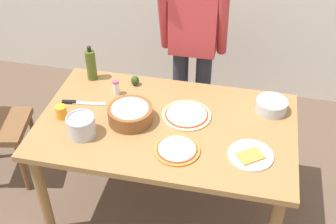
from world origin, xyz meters
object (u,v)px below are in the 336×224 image
steel_pot (81,126)px  avocado (135,81)px  olive_oil_bottle (91,65)px  chef_knife (78,103)px  dining_table (166,134)px  cup_orange (61,112)px  mixing_bowl_steel (271,106)px  salt_shaker (116,87)px  pizza_cooked_on_tray (177,149)px  person_cook (193,40)px  plate_with_slice (251,155)px  pizza_raw_on_board (187,115)px  popcorn_bowl (130,113)px

steel_pot → avocado: 0.60m
olive_oil_bottle → chef_knife: (0.01, -0.30, -0.11)m
dining_table → cup_orange: size_ratio=18.82×
mixing_bowl_steel → olive_oil_bottle: (-1.25, 0.11, 0.07)m
cup_orange → salt_shaker: 0.41m
pizza_cooked_on_tray → chef_knife: (-0.72, 0.30, -0.00)m
person_cook → avocado: (-0.34, -0.39, -0.14)m
plate_with_slice → cup_orange: 1.19m
salt_shaker → mixing_bowl_steel: bearing=1.9°
plate_with_slice → olive_oil_bottle: (-1.15, 0.56, 0.11)m
plate_with_slice → chef_knife: (-1.14, 0.26, -0.00)m
cup_orange → pizza_raw_on_board: bearing=13.1°
popcorn_bowl → chef_knife: (-0.39, 0.10, -0.05)m
pizza_raw_on_board → avocado: 0.49m
cup_orange → salt_shaker: salt_shaker is taller
person_cook → pizza_raw_on_board: size_ratio=5.19×
plate_with_slice → chef_knife: size_ratio=0.89×
dining_table → avocado: 0.49m
olive_oil_bottle → steel_pot: (0.15, -0.59, -0.05)m
mixing_bowl_steel → steel_pot: 1.20m
salt_shaker → popcorn_bowl: bearing=-55.7°
cup_orange → avocado: cup_orange is taller
dining_table → pizza_cooked_on_tray: 0.28m
mixing_bowl_steel → cup_orange: cup_orange is taller
person_cook → olive_oil_bottle: (-0.66, -0.38, -0.07)m
plate_with_slice → olive_oil_bottle: bearing=153.9°
olive_oil_bottle → pizza_cooked_on_tray: bearing=-39.6°
plate_with_slice → mixing_bowl_steel: bearing=77.6°
person_cook → steel_pot: (-0.51, -0.96, -0.11)m
mixing_bowl_steel → chef_knife: bearing=-171.2°
person_cook → salt_shaker: bearing=-129.6°
pizza_raw_on_board → pizza_cooked_on_tray: same height
salt_shaker → olive_oil_bottle: bearing=146.9°
avocado → plate_with_slice: bearing=-33.4°
cup_orange → mixing_bowl_steel: bearing=15.2°
person_cook → avocado: 0.54m
person_cook → popcorn_bowl: size_ratio=5.79×
plate_with_slice → avocado: bearing=146.6°
pizza_cooked_on_tray → cup_orange: cup_orange is taller
cup_orange → plate_with_slice: bearing=-4.9°
dining_table → plate_with_slice: size_ratio=6.15×
avocado → mixing_bowl_steel: bearing=-6.0°
pizza_cooked_on_tray → olive_oil_bottle: 0.96m
pizza_cooked_on_tray → popcorn_bowl: (-0.34, 0.21, 0.05)m
pizza_cooked_on_tray → person_cook: bearing=94.6°
person_cook → steel_pot: person_cook is taller
chef_knife → avocado: 0.42m
steel_pot → pizza_raw_on_board: bearing=27.6°
salt_shaker → avocado: bearing=54.1°
dining_table → avocado: avocado is taller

